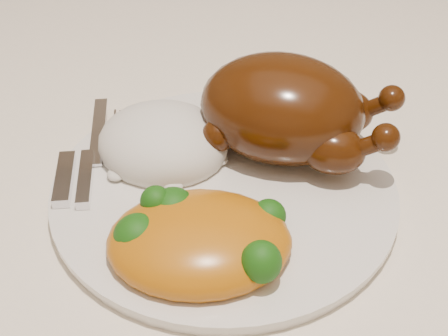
# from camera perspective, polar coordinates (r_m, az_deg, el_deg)

# --- Properties ---
(dining_table) EXTENTS (1.60, 0.90, 0.76)m
(dining_table) POSITION_cam_1_polar(r_m,az_deg,el_deg) (0.67, 8.72, -7.79)
(dining_table) COLOR brown
(dining_table) RESTS_ON floor
(tablecloth) EXTENTS (1.73, 1.03, 0.18)m
(tablecloth) POSITION_cam_1_polar(r_m,az_deg,el_deg) (0.61, 9.38, -3.16)
(tablecloth) COLOR white
(tablecloth) RESTS_ON dining_table
(dinner_plate) EXTENTS (0.40, 0.40, 0.01)m
(dinner_plate) POSITION_cam_1_polar(r_m,az_deg,el_deg) (0.57, -0.00, -2.07)
(dinner_plate) COLOR white
(dinner_plate) RESTS_ON tablecloth
(roast_chicken) EXTENTS (0.19, 0.12, 0.10)m
(roast_chicken) POSITION_cam_1_polar(r_m,az_deg,el_deg) (0.58, 5.73, 5.35)
(roast_chicken) COLOR #401D06
(roast_chicken) RESTS_ON dinner_plate
(rice_mound) EXTENTS (0.13, 0.12, 0.07)m
(rice_mound) POSITION_cam_1_polar(r_m,az_deg,el_deg) (0.59, -5.57, 2.25)
(rice_mound) COLOR white
(rice_mound) RESTS_ON dinner_plate
(mac_and_cheese) EXTENTS (0.17, 0.15, 0.05)m
(mac_and_cheese) POSITION_cam_1_polar(r_m,az_deg,el_deg) (0.50, -2.02, -6.50)
(mac_and_cheese) COLOR orange
(mac_and_cheese) RESTS_ON dinner_plate
(cutlery) EXTENTS (0.06, 0.17, 0.01)m
(cutlery) POSITION_cam_1_polar(r_m,az_deg,el_deg) (0.59, -12.58, 0.51)
(cutlery) COLOR silver
(cutlery) RESTS_ON dinner_plate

